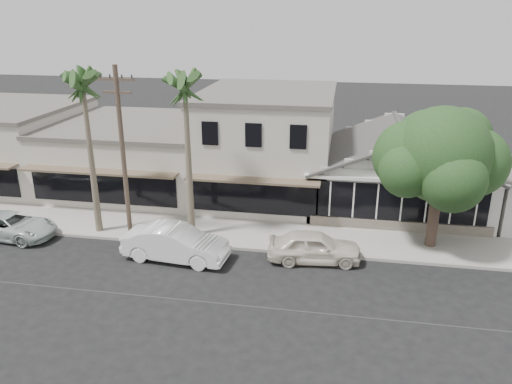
% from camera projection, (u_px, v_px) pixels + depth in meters
% --- Properties ---
extents(ground, '(140.00, 140.00, 0.00)m').
position_uv_depth(ground, '(289.00, 310.00, 20.07)').
color(ground, black).
rests_on(ground, ground).
extents(sidewalk_north, '(90.00, 3.50, 0.15)m').
position_uv_depth(sidewalk_north, '(159.00, 227.00, 27.59)').
color(sidewalk_north, '#9E9991').
rests_on(sidewalk_north, ground).
extents(corner_shop, '(10.40, 8.60, 5.10)m').
position_uv_depth(corner_shop, '(396.00, 166.00, 29.90)').
color(corner_shop, silver).
rests_on(corner_shop, ground).
extents(row_building_near, '(8.00, 10.00, 6.50)m').
position_uv_depth(row_building_near, '(267.00, 145.00, 31.94)').
color(row_building_near, '#BBB4A8').
rests_on(row_building_near, ground).
extents(row_building_midnear, '(10.00, 10.00, 4.20)m').
position_uv_depth(row_building_midnear, '(136.00, 156.00, 33.80)').
color(row_building_midnear, beige).
rests_on(row_building_midnear, ground).
extents(utility_pole, '(1.80, 0.24, 9.00)m').
position_uv_depth(utility_pole, '(123.00, 151.00, 24.71)').
color(utility_pole, brown).
rests_on(utility_pole, ground).
extents(car_0, '(4.61, 2.25, 1.51)m').
position_uv_depth(car_0, '(314.00, 247.00, 23.80)').
color(car_0, silver).
rests_on(car_0, ground).
extents(car_1, '(5.25, 2.23, 1.68)m').
position_uv_depth(car_1, '(176.00, 243.00, 23.94)').
color(car_1, white).
rests_on(car_1, ground).
extents(car_2, '(4.93, 2.60, 1.32)m').
position_uv_depth(car_2, '(12.00, 226.00, 26.36)').
color(car_2, '#B6C4BF').
rests_on(car_2, ground).
extents(shade_tree, '(6.51, 5.89, 7.22)m').
position_uv_depth(shade_tree, '(439.00, 156.00, 23.99)').
color(shade_tree, '#4F3B30').
rests_on(shade_tree, ground).
extents(palm_east, '(2.88, 2.88, 9.14)m').
position_uv_depth(palm_east, '(185.00, 88.00, 23.93)').
color(palm_east, '#726651').
rests_on(palm_east, ground).
extents(palm_mid, '(2.61, 2.61, 9.14)m').
position_uv_depth(palm_mid, '(83.00, 86.00, 24.42)').
color(palm_mid, '#726651').
rests_on(palm_mid, ground).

